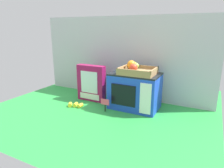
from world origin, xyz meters
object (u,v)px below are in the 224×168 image
Objects in this scene: toy_microwave at (135,91)px; price_sign at (105,103)px; loose_toy_banana at (75,105)px; cookie_set_box at (91,83)px; food_groups_crate at (136,70)px.

toy_microwave is 3.77× the size of price_sign.
toy_microwave is 0.26m from price_sign.
price_sign is 0.78× the size of loose_toy_banana.
cookie_set_box is (-0.40, -0.01, 0.02)m from toy_microwave.
food_groups_crate reaches higher than loose_toy_banana.
food_groups_crate is 2.62× the size of price_sign.
cookie_set_box is at bearing 80.51° from loose_toy_banana.
food_groups_crate is (0.01, -0.01, 0.17)m from toy_microwave.
food_groups_crate is at bearing -39.69° from toy_microwave.
loose_toy_banana is at bearing -99.49° from cookie_set_box.
loose_toy_banana is at bearing -154.69° from toy_microwave.
cookie_set_box is at bearing -179.81° from food_groups_crate.
price_sign is at bearing -137.36° from food_groups_crate.
loose_toy_banana is (-0.44, -0.21, -0.13)m from toy_microwave.
toy_microwave is 2.95× the size of loose_toy_banana.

